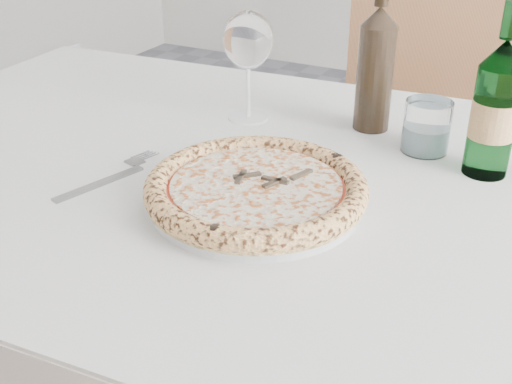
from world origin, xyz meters
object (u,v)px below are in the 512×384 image
at_px(dining_table, 286,222).
at_px(wine_glass, 248,43).
at_px(pizza, 256,188).
at_px(beer_bottle, 495,109).
at_px(tumbler, 426,130).
at_px(wine_bottle, 376,68).
at_px(plate, 256,199).
at_px(chair_far, 413,141).

bearing_deg(dining_table, wine_glass, 132.01).
bearing_deg(dining_table, pizza, -90.00).
bearing_deg(wine_glass, beer_bottle, -4.15).
distance_m(dining_table, beer_bottle, 0.35).
xyz_separation_m(wine_glass, tumbler, (0.32, 0.01, -0.10)).
distance_m(dining_table, wine_bottle, 0.31).
distance_m(pizza, wine_glass, 0.35).
xyz_separation_m(plate, tumbler, (0.16, 0.29, 0.03)).
height_order(wine_glass, beer_bottle, beer_bottle).
bearing_deg(wine_bottle, beer_bottle, -23.39).
distance_m(pizza, tumbler, 0.33).
distance_m(wine_glass, beer_bottle, 0.43).
relative_size(wine_glass, beer_bottle, 0.76).
distance_m(pizza, wine_bottle, 0.36).
bearing_deg(wine_glass, pizza, -59.82).
xyz_separation_m(dining_table, tumbler, (0.16, 0.19, 0.12)).
xyz_separation_m(dining_table, plate, (-0.00, -0.10, 0.09)).
relative_size(beer_bottle, wine_bottle, 1.00).
xyz_separation_m(pizza, wine_bottle, (0.05, 0.34, 0.08)).
relative_size(dining_table, chair_far, 1.74).
bearing_deg(beer_bottle, wine_bottle, 156.61).
bearing_deg(wine_bottle, pizza, -98.18).
bearing_deg(plate, tumbler, 61.24).
relative_size(tumbler, beer_bottle, 0.33).
xyz_separation_m(dining_table, chair_far, (0.01, 0.74, -0.14)).
xyz_separation_m(chair_far, wine_glass, (-0.18, -0.56, 0.36)).
relative_size(plate, tumbler, 3.42).
relative_size(dining_table, wine_bottle, 6.30).
height_order(wine_glass, wine_bottle, wine_bottle).
bearing_deg(dining_table, wine_bottle, 78.53).
height_order(plate, wine_bottle, wine_bottle).
bearing_deg(pizza, chair_far, 89.00).
bearing_deg(wine_glass, dining_table, -47.99).
xyz_separation_m(chair_far, pizza, (-0.01, -0.84, 0.25)).
xyz_separation_m(pizza, wine_glass, (-0.16, 0.28, 0.11)).
xyz_separation_m(chair_far, plate, (-0.01, -0.84, 0.23)).
height_order(chair_far, pizza, chair_far).
distance_m(pizza, beer_bottle, 0.37).
relative_size(chair_far, wine_glass, 4.75).
bearing_deg(tumbler, dining_table, -129.98).
relative_size(chair_far, beer_bottle, 3.61).
distance_m(chair_far, tumbler, 0.62).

